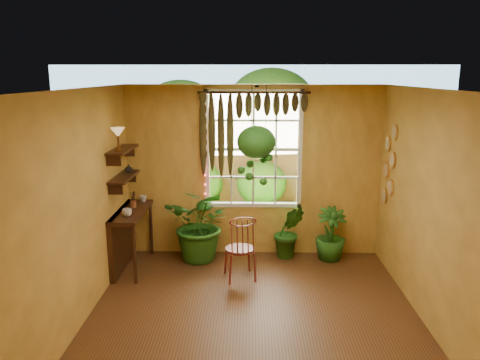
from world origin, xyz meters
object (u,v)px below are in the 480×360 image
(counter_ledge, at_px, (125,232))
(potted_plant_left, at_px, (202,224))
(windsor_chair, at_px, (240,257))
(hanging_basket, at_px, (256,145))
(potted_plant_mid, at_px, (289,232))

(counter_ledge, relative_size, potted_plant_left, 1.02)
(potted_plant_left, bearing_deg, windsor_chair, -48.03)
(potted_plant_left, relative_size, hanging_basket, 0.81)
(windsor_chair, distance_m, hanging_basket, 1.65)
(potted_plant_left, bearing_deg, hanging_basket, -3.99)
(hanging_basket, bearing_deg, potted_plant_mid, 19.12)
(windsor_chair, height_order, hanging_basket, hanging_basket)
(windsor_chair, distance_m, potted_plant_left, 0.96)
(windsor_chair, height_order, potted_plant_mid, windsor_chair)
(potted_plant_mid, bearing_deg, hanging_basket, -160.88)
(counter_ledge, xyz_separation_m, hanging_basket, (1.95, 0.26, 1.28))
(counter_ledge, xyz_separation_m, potted_plant_left, (1.11, 0.32, 0.04))
(windsor_chair, relative_size, hanging_basket, 0.76)
(counter_ledge, height_order, hanging_basket, hanging_basket)
(counter_ledge, relative_size, windsor_chair, 1.09)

